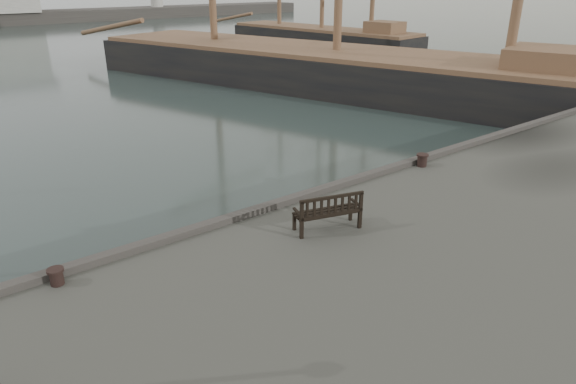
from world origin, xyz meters
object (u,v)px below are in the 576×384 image
at_px(bench, 328,218).
at_px(bollard_left, 56,277).
at_px(tall_ship_main, 336,78).
at_px(tall_ship_far, 321,43).
at_px(bollard_right, 422,160).

distance_m(bench, bollard_left, 6.55).
distance_m(bollard_left, tall_ship_main, 29.85).
xyz_separation_m(bench, tall_ship_main, (17.87, 19.04, -1.09)).
bearing_deg(tall_ship_main, tall_ship_far, 33.75).
relative_size(tall_ship_main, tall_ship_far, 1.73).
bearing_deg(bench, bollard_right, 32.10).
height_order(bollard_left, tall_ship_far, tall_ship_far).
xyz_separation_m(bollard_left, bollard_right, (12.20, 0.00, 0.03)).
height_order(bollard_left, bollard_right, bollard_right).
xyz_separation_m(bench, bollard_right, (5.86, 1.61, -0.10)).
relative_size(bench, bollard_right, 4.24).
xyz_separation_m(bollard_left, tall_ship_far, (38.13, 34.97, -1.04)).
bearing_deg(bollard_left, bollard_right, 0.00).
xyz_separation_m(bollard_right, tall_ship_far, (25.92, 34.97, -1.08)).
bearing_deg(bench, tall_ship_main, 63.53).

